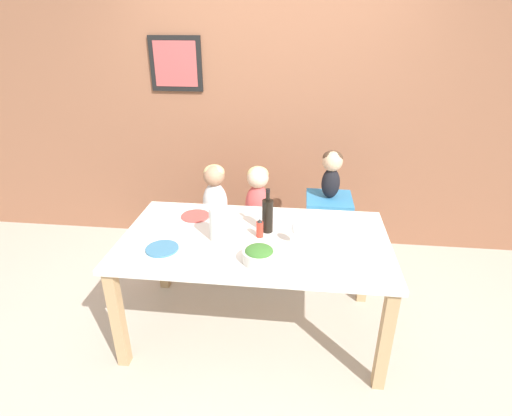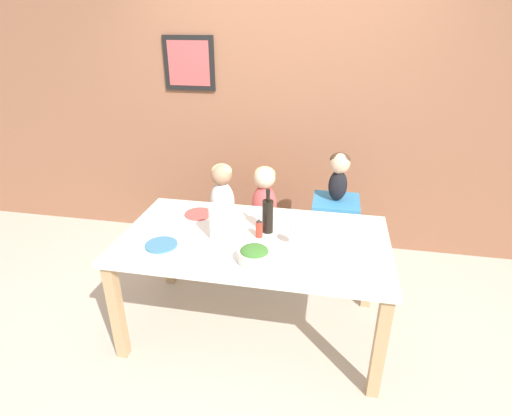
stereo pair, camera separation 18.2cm
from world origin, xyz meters
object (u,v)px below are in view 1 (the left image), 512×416
Objects in this scene: chair_far_left at (216,228)px; chair_right_highchair at (328,214)px; dinner_plate_front_left at (162,249)px; wine_bottle at (268,215)px; person_child_left at (215,191)px; dinner_plate_back_left at (195,216)px; salad_bowl_large at (259,255)px; person_baby_right at (332,169)px; chair_far_center at (258,231)px; wine_glass_near at (297,229)px; person_child_center at (258,193)px; paper_towel_roll at (218,224)px.

chair_far_left is 0.62× the size of chair_right_highchair.
wine_bottle is at bearing 26.43° from dinner_plate_front_left.
dinner_plate_front_left is at bearing -137.59° from chair_right_highchair.
person_child_left is 0.52m from dinner_plate_back_left.
salad_bowl_large is (0.49, -1.05, 0.07)m from person_child_left.
person_baby_right reaches higher than salad_bowl_large.
chair_right_highchair is 3.57× the size of dinner_plate_back_left.
dinner_plate_back_left is at bearing -93.45° from person_child_left.
chair_far_center is 1.15m from dinner_plate_front_left.
wine_glass_near is at bearing -23.21° from dinner_plate_back_left.
person_child_center reaches higher than chair_far_center.
chair_far_center is 2.02× the size of paper_towel_roll.
chair_far_center is 1.01m from wine_glass_near.
wine_glass_near is 0.80× the size of dinner_plate_back_left.
person_baby_right is 2.01× the size of salad_bowl_large.
chair_far_left is at bearing 180.00° from chair_far_center.
chair_right_highchair is (0.95, 0.00, 0.19)m from chair_far_left.
dinner_plate_front_left is at bearing -97.12° from person_child_left.
wine_bottle is 1.57× the size of salad_bowl_large.
person_child_left reaches higher than wine_glass_near.
wine_glass_near is (-0.25, -0.83, -0.10)m from person_baby_right.
salad_bowl_large is (-0.46, -1.05, -0.17)m from person_baby_right.
paper_towel_roll reaches higher than chair_right_highchair.
person_child_center is at bearing 101.66° from wine_bottle.
chair_far_left is 0.88× the size of person_child_center.
dinner_plate_back_left is at bearing -152.31° from chair_right_highchair.
dinner_plate_back_left reaches higher than chair_far_center.
chair_far_center is 0.50m from person_child_left.
dinner_plate_front_left is at bearing -97.13° from chair_far_left.
wine_bottle is 1.89× the size of wine_glass_near.
wine_glass_near reaches higher than dinner_plate_front_left.
paper_towel_roll reaches higher than dinner_plate_back_left.
salad_bowl_large is at bearing -6.47° from dinner_plate_front_left.
chair_right_highchair is at bearing 0.00° from chair_far_center.
dinner_plate_back_left is at bearing 127.93° from paper_towel_roll.
salad_bowl_large reaches higher than chair_far_left.
chair_right_highchair is 0.86m from wine_bottle.
wine_bottle reaches higher than wine_glass_near.
person_child_left is at bearing 103.83° from paper_towel_roll.
person_child_center is 0.70m from wine_bottle.
person_child_center is 3.17× the size of wine_glass_near.
person_child_center is at bearing 0.00° from person_child_left.
person_child_left is 2.52× the size of dinner_plate_front_left.
chair_far_left is at bearing 82.87° from dinner_plate_front_left.
wine_bottle is (0.14, -0.67, 0.49)m from chair_far_center.
wine_bottle is 0.57m from dinner_plate_back_left.
wine_glass_near reaches higher than chair_right_highchair.
dinner_plate_back_left reaches higher than chair_far_left.
paper_towel_roll reaches higher than wine_glass_near.
person_baby_right is 1.92× the size of dinner_plate_back_left.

